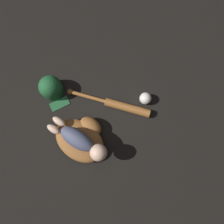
# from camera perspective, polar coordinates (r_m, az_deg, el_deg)

# --- Properties ---
(ground_plane) EXTENTS (6.00, 6.00, 0.00)m
(ground_plane) POSITION_cam_1_polar(r_m,az_deg,el_deg) (1.30, -8.55, -10.21)
(ground_plane) COLOR black
(baseball_glove) EXTENTS (0.32, 0.27, 0.09)m
(baseball_glove) POSITION_cam_1_polar(r_m,az_deg,el_deg) (1.26, -7.98, -6.76)
(baseball_glove) COLOR #935B2D
(baseball_glove) RESTS_ON ground
(baby_figure) EXTENTS (0.37, 0.13, 0.10)m
(baby_figure) POSITION_cam_1_polar(r_m,az_deg,el_deg) (1.17, -8.12, -7.56)
(baby_figure) COLOR #4C516B
(baby_figure) RESTS_ON baseball_glove
(baseball_bat) EXTENTS (0.48, 0.24, 0.05)m
(baseball_bat) POSITION_cam_1_polar(r_m,az_deg,el_deg) (1.30, 1.78, 1.79)
(baseball_bat) COLOR #9E602D
(baseball_bat) RESTS_ON ground
(baseball) EXTENTS (0.07, 0.07, 0.07)m
(baseball) POSITION_cam_1_polar(r_m,az_deg,el_deg) (1.32, 8.73, 3.53)
(baseball) COLOR white
(baseball) RESTS_ON ground
(baseball_cap) EXTENTS (0.21, 0.17, 0.14)m
(baseball_cap) POSITION_cam_1_polar(r_m,az_deg,el_deg) (1.35, -15.68, 6.14)
(baseball_cap) COLOR #1E562D
(baseball_cap) RESTS_ON ground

